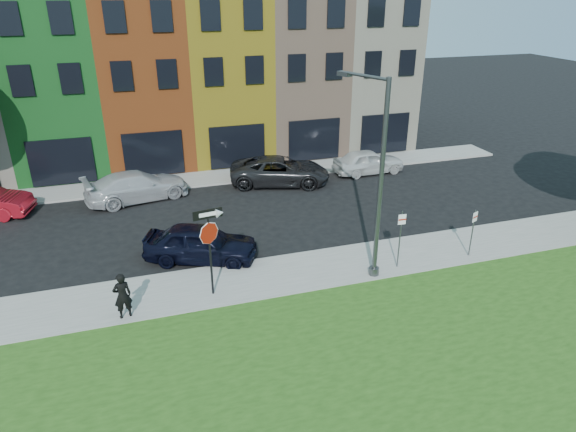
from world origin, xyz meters
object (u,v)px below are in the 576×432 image
object	(u,v)px
stop_sign	(209,235)
sedan_near	(201,243)
street_lamp	(376,181)
man	(122,296)

from	to	relation	value
stop_sign	sedan_near	world-z (taller)	stop_sign
stop_sign	street_lamp	size ratio (longest dim) A/B	0.45
man	sedan_near	size ratio (longest dim) A/B	0.34
sedan_near	street_lamp	distance (m)	7.63
man	street_lamp	xyz separation A→B (m)	(9.30, 0.20, 2.99)
stop_sign	street_lamp	distance (m)	6.35
man	street_lamp	world-z (taller)	street_lamp
man	street_lamp	distance (m)	9.77
man	stop_sign	bearing A→B (deg)	176.85
sedan_near	stop_sign	bearing A→B (deg)	-158.81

